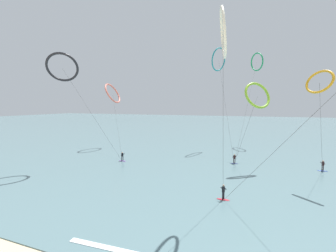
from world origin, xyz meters
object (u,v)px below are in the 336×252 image
(kite_coral, at_px, (113,93))
(kite_lime, at_px, (257,95))
(surfer_crimson, at_px, (223,193))
(surfer_cobalt, at_px, (323,166))
(kite_charcoal, at_px, (62,67))
(kite_amber, at_px, (320,82))
(surfer_violet, at_px, (122,157))
(kite_teal, at_px, (219,60))
(kite_ivory, at_px, (223,33))
(surfer_navy, at_px, (234,159))
(kite_emerald, at_px, (257,62))

(kite_coral, relative_size, kite_lime, 1.11)
(surfer_crimson, bearing_deg, surfer_cobalt, 161.49)
(surfer_cobalt, distance_m, kite_coral, 44.67)
(kite_charcoal, xyz_separation_m, kite_amber, (36.26, 5.87, -3.01))
(surfer_violet, relative_size, kite_charcoal, 0.09)
(surfer_cobalt, xyz_separation_m, kite_teal, (-18.30, 14.36, 20.14))
(kite_charcoal, distance_m, kite_lime, 31.27)
(surfer_crimson, relative_size, kite_coral, 0.11)
(kite_amber, bearing_deg, kite_coral, -155.96)
(surfer_violet, height_order, kite_ivory, kite_ivory)
(kite_teal, distance_m, kite_ivory, 33.47)
(surfer_navy, xyz_separation_m, surfer_crimson, (-0.02, -15.82, 0.00))
(surfer_crimson, bearing_deg, kite_coral, -106.78)
(kite_amber, bearing_deg, surfer_crimson, -95.43)
(surfer_violet, relative_size, kite_lime, 0.12)
(kite_charcoal, height_order, kite_amber, kite_charcoal)
(kite_coral, xyz_separation_m, kite_amber, (39.80, -12.76, 0.13))
(kite_charcoal, bearing_deg, surfer_navy, 172.44)
(surfer_violet, bearing_deg, kite_lime, -57.26)
(surfer_crimson, bearing_deg, kite_teal, -149.75)
(surfer_navy, bearing_deg, kite_amber, -176.73)
(kite_lime, bearing_deg, surfer_crimson, -142.25)
(kite_charcoal, xyz_separation_m, kite_emerald, (29.16, 35.62, 5.18))
(kite_coral, bearing_deg, kite_ivory, -135.11)
(surfer_violet, distance_m, kite_emerald, 42.18)
(surfer_violet, relative_size, kite_ivory, 0.09)
(kite_amber, bearing_deg, kite_ivory, -89.58)
(surfer_cobalt, distance_m, kite_ivory, 27.84)
(kite_emerald, bearing_deg, surfer_navy, 133.95)
(surfer_cobalt, distance_m, kite_teal, 30.77)
(surfer_cobalt, relative_size, kite_coral, 0.11)
(kite_ivory, height_order, kite_lime, kite_ivory)
(kite_emerald, height_order, kite_lime, kite_emerald)
(surfer_crimson, height_order, kite_coral, kite_coral)
(kite_teal, xyz_separation_m, kite_coral, (-24.17, -8.03, -7.86))
(kite_amber, bearing_deg, surfer_navy, -168.38)
(kite_coral, bearing_deg, surfer_cobalt, -103.22)
(kite_lime, bearing_deg, surfer_cobalt, -29.39)
(surfer_navy, distance_m, kite_coral, 32.47)
(surfer_navy, relative_size, surfer_crimson, 1.00)
(kite_lime, bearing_deg, kite_coral, 126.91)
(kite_amber, bearing_deg, kite_teal, 168.75)
(surfer_crimson, relative_size, kite_ivory, 0.09)
(surfer_violet, relative_size, kite_coral, 0.11)
(kite_teal, distance_m, kite_emerald, 12.38)
(kite_charcoal, relative_size, kite_emerald, 0.71)
(kite_coral, bearing_deg, surfer_violet, -144.85)
(surfer_navy, relative_size, kite_teal, 0.07)
(kite_ivory, height_order, kite_emerald, kite_emerald)
(kite_ivory, relative_size, kite_coral, 1.23)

